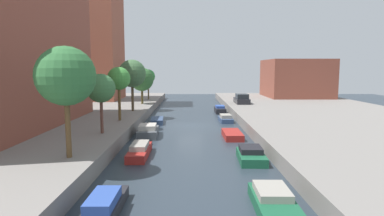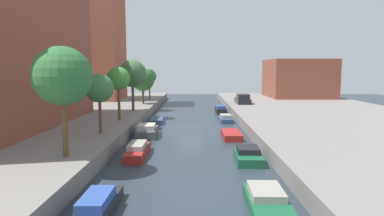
# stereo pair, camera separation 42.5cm
# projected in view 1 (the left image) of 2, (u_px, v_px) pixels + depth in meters

# --- Properties ---
(ground_plane) EXTENTS (84.00, 84.00, 0.00)m
(ground_plane) POSITION_uv_depth(u_px,v_px,m) (191.00, 126.00, 33.08)
(ground_plane) COLOR #28333D
(quay_left) EXTENTS (20.00, 64.00, 1.00)m
(quay_left) POSITION_uv_depth(u_px,v_px,m) (42.00, 121.00, 32.94)
(quay_left) COLOR gray
(quay_left) RESTS_ON ground_plane
(quay_right) EXTENTS (20.00, 64.00, 1.00)m
(quay_right) POSITION_uv_depth(u_px,v_px,m) (338.00, 121.00, 33.11)
(quay_right) COLOR gray
(quay_right) RESTS_ON ground_plane
(apartment_tower_far) EXTENTS (10.00, 8.69, 18.93)m
(apartment_tower_far) POSITION_uv_depth(u_px,v_px,m) (86.00, 38.00, 50.08)
(apartment_tower_far) COLOR brown
(apartment_tower_far) RESTS_ON quay_left
(low_block_right) EXTENTS (10.00, 10.57, 6.31)m
(low_block_right) POSITION_uv_depth(u_px,v_px,m) (296.00, 78.00, 55.63)
(low_block_right) COLOR brown
(low_block_right) RESTS_ON quay_right
(street_tree_0) EXTENTS (3.14, 3.14, 5.95)m
(street_tree_0) POSITION_uv_depth(u_px,v_px,m) (66.00, 76.00, 17.12)
(street_tree_0) COLOR brown
(street_tree_0) RESTS_ON quay_left
(street_tree_1) EXTENTS (2.12, 2.12, 4.41)m
(street_tree_1) POSITION_uv_depth(u_px,v_px,m) (101.00, 89.00, 23.85)
(street_tree_1) COLOR brown
(street_tree_1) RESTS_ON quay_left
(street_tree_2) EXTENTS (2.12, 2.12, 4.94)m
(street_tree_2) POSITION_uv_depth(u_px,v_px,m) (119.00, 79.00, 29.88)
(street_tree_2) COLOR brown
(street_tree_2) RESTS_ON quay_left
(street_tree_3) EXTENTS (3.12, 3.12, 5.80)m
(street_tree_3) POSITION_uv_depth(u_px,v_px,m) (132.00, 74.00, 36.72)
(street_tree_3) COLOR brown
(street_tree_3) RESTS_ON quay_left
(street_tree_4) EXTENTS (3.17, 3.17, 4.92)m
(street_tree_4) POSITION_uv_depth(u_px,v_px,m) (142.00, 79.00, 44.17)
(street_tree_4) COLOR brown
(street_tree_4) RESTS_ON quay_left
(street_tree_5) EXTENTS (2.15, 2.15, 4.67)m
(street_tree_5) POSITION_uv_depth(u_px,v_px,m) (148.00, 76.00, 50.81)
(street_tree_5) COLOR brown
(street_tree_5) RESTS_ON quay_left
(parked_car) EXTENTS (1.79, 4.14, 1.34)m
(parked_car) POSITION_uv_depth(u_px,v_px,m) (242.00, 99.00, 45.19)
(parked_car) COLOR black
(parked_car) RESTS_ON quay_right
(moored_boat_left_0) EXTENTS (1.22, 3.91, 0.87)m
(moored_boat_left_0) POSITION_uv_depth(u_px,v_px,m) (104.00, 206.00, 12.91)
(moored_boat_left_0) COLOR #232328
(moored_boat_left_0) RESTS_ON ground_plane
(moored_boat_left_1) EXTENTS (1.20, 4.08, 0.86)m
(moored_boat_left_1) POSITION_uv_depth(u_px,v_px,m) (140.00, 151.00, 21.60)
(moored_boat_left_1) COLOR maroon
(moored_boat_left_1) RESTS_ON ground_plane
(moored_boat_left_2) EXTENTS (1.77, 3.64, 1.07)m
(moored_boat_left_2) POSITION_uv_depth(u_px,v_px,m) (148.00, 131.00, 27.90)
(moored_boat_left_2) COLOR #4C5156
(moored_boat_left_2) RESTS_ON ground_plane
(moored_boat_left_3) EXTENTS (1.47, 3.29, 0.53)m
(moored_boat_left_3) POSITION_uv_depth(u_px,v_px,m) (157.00, 121.00, 34.73)
(moored_boat_left_3) COLOR #33476B
(moored_boat_left_3) RESTS_ON ground_plane
(moored_boat_right_0) EXTENTS (1.64, 3.58, 0.82)m
(moored_boat_right_0) POSITION_uv_depth(u_px,v_px,m) (273.00, 201.00, 13.46)
(moored_boat_right_0) COLOR #195638
(moored_boat_right_0) RESTS_ON ground_plane
(moored_boat_right_1) EXTENTS (1.70, 3.27, 0.87)m
(moored_boat_right_1) POSITION_uv_depth(u_px,v_px,m) (251.00, 155.00, 20.49)
(moored_boat_right_1) COLOR #195638
(moored_boat_right_1) RESTS_ON ground_plane
(moored_boat_right_2) EXTENTS (1.50, 3.53, 0.53)m
(moored_boat_right_2) POSITION_uv_depth(u_px,v_px,m) (232.00, 135.00, 27.33)
(moored_boat_right_2) COLOR maroon
(moored_boat_right_2) RESTS_ON ground_plane
(moored_boat_right_3) EXTENTS (1.42, 3.16, 0.84)m
(moored_boat_right_3) POSITION_uv_depth(u_px,v_px,m) (226.00, 119.00, 35.59)
(moored_boat_right_3) COLOR #33476B
(moored_boat_right_3) RESTS_ON ground_plane
(moored_boat_right_4) EXTENTS (1.35, 3.40, 0.95)m
(moored_boat_right_4) POSITION_uv_depth(u_px,v_px,m) (220.00, 110.00, 42.95)
(moored_boat_right_4) COLOR #232328
(moored_boat_right_4) RESTS_ON ground_plane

